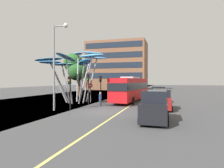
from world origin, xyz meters
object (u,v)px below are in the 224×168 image
object	(u,v)px
traffic_light_kerb_far	(88,82)
pedestrian	(100,99)
red_bus	(131,88)
car_parked_mid	(162,100)
leaf_sculpture	(76,61)
street_lamp	(57,56)
traffic_light_island_mid	(101,83)
car_parked_near	(155,107)
traffic_light_kerb_near	(70,85)
no_entry_sign	(91,90)
car_parked_far	(159,95)

from	to	relation	value
traffic_light_kerb_far	pedestrian	xyz separation A→B (m)	(1.76, -0.55, -1.93)
traffic_light_kerb_far	red_bus	bearing A→B (deg)	52.09
car_parked_mid	pedestrian	world-z (taller)	car_parked_mid
traffic_light_kerb_far	car_parked_mid	distance (m)	8.93
leaf_sculpture	car_parked_mid	bearing A→B (deg)	-15.34
street_lamp	pedestrian	bearing A→B (deg)	57.31
car_parked_mid	street_lamp	distance (m)	11.35
traffic_light_island_mid	car_parked_near	bearing A→B (deg)	-53.61
pedestrian	red_bus	bearing A→B (deg)	67.64
traffic_light_kerb_far	street_lamp	xyz separation A→B (m)	(-1.12, -5.03, 2.57)
car_parked_near	street_lamp	xyz separation A→B (m)	(-9.46, 2.30, 4.27)
street_lamp	traffic_light_kerb_near	bearing A→B (deg)	53.82
car_parked_near	no_entry_sign	size ratio (longest dim) A/B	1.72
traffic_light_kerb_near	no_entry_sign	size ratio (longest dim) A/B	1.30
street_lamp	car_parked_far	bearing A→B (deg)	46.98
no_entry_sign	street_lamp	bearing A→B (deg)	-93.34
traffic_light_kerb_far	pedestrian	distance (m)	2.67
traffic_light_kerb_near	car_parked_mid	bearing A→B (deg)	16.81
car_parked_near	car_parked_mid	distance (m)	6.10
car_parked_far	no_entry_sign	bearing A→B (deg)	-164.38
traffic_light_island_mid	no_entry_sign	bearing A→B (deg)	-132.77
car_parked_far	street_lamp	bearing A→B (deg)	-133.02
street_lamp	no_entry_sign	world-z (taller)	street_lamp
traffic_light_island_mid	car_parked_mid	bearing A→B (deg)	-29.75
traffic_light_kerb_near	traffic_light_island_mid	world-z (taller)	traffic_light_island_mid
car_parked_mid	red_bus	bearing A→B (deg)	123.84
car_parked_near	no_entry_sign	bearing A→B (deg)	132.85
leaf_sculpture	car_parked_near	world-z (taller)	leaf_sculpture
car_parked_mid	car_parked_far	bearing A→B (deg)	95.19
leaf_sculpture	traffic_light_kerb_far	bearing A→B (deg)	-35.94
car_parked_far	street_lamp	size ratio (longest dim) A/B	0.45
leaf_sculpture	pedestrian	size ratio (longest dim) A/B	6.31
traffic_light_island_mid	car_parked_mid	distance (m)	9.72
traffic_light_kerb_near	traffic_light_kerb_far	distance (m)	3.99
leaf_sculpture	car_parked_far	bearing A→B (deg)	15.91
car_parked_far	pedestrian	world-z (taller)	car_parked_far
leaf_sculpture	traffic_light_kerb_near	bearing A→B (deg)	-69.32
traffic_light_island_mid	no_entry_sign	distance (m)	1.76
red_bus	car_parked_mid	xyz separation A→B (m)	(4.46, -6.65, -0.94)
red_bus	traffic_light_island_mid	bearing A→B (deg)	-153.87
traffic_light_kerb_far	car_parked_far	xyz separation A→B (m)	(8.11, 4.85, -1.72)
traffic_light_kerb_far	pedestrian	bearing A→B (deg)	-17.52
red_bus	car_parked_mid	bearing A→B (deg)	-56.16
leaf_sculpture	traffic_light_island_mid	xyz separation A→B (m)	(2.86, 1.69, -2.93)
leaf_sculpture	street_lamp	distance (m)	7.00
red_bus	street_lamp	world-z (taller)	street_lamp
leaf_sculpture	traffic_light_kerb_far	size ratio (longest dim) A/B	2.68
traffic_light_kerb_far	car_parked_near	bearing A→B (deg)	-41.32
leaf_sculpture	pedestrian	world-z (taller)	leaf_sculpture
car_parked_mid	no_entry_sign	world-z (taller)	no_entry_sign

